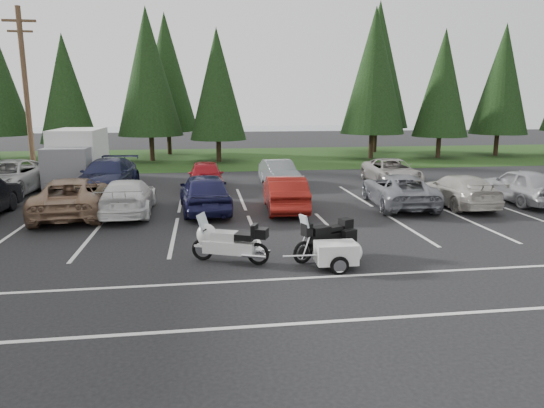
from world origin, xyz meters
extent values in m
plane|color=black|center=(0.00, 0.00, 0.00)|extent=(120.00, 120.00, 0.00)
cube|color=#193410|center=(0.00, 24.00, 0.01)|extent=(80.00, 16.00, 0.01)
cube|color=slate|center=(4.00, 55.00, 0.00)|extent=(70.00, 50.00, 0.02)
cylinder|color=#473321|center=(-10.00, 12.00, 4.50)|extent=(0.26, 0.26, 9.00)
cube|color=#473321|center=(-10.00, 12.00, 8.30)|extent=(1.60, 0.12, 0.12)
cube|color=#473321|center=(-10.00, 12.00, 7.80)|extent=(1.20, 0.10, 0.10)
cube|color=silver|center=(0.00, 2.00, 0.00)|extent=(32.00, 16.00, 0.01)
cylinder|color=#332316|center=(-10.50, 21.40, 1.06)|extent=(0.36, 0.36, 2.11)
cone|color=black|center=(-10.50, 21.40, 5.28)|extent=(3.87, 3.87, 7.48)
cylinder|color=#332316|center=(-5.00, 22.90, 1.31)|extent=(0.36, 0.36, 2.62)
cone|color=black|center=(-5.00, 22.90, 6.54)|extent=(4.80, 4.80, 9.27)
cylinder|color=#332316|center=(0.00, 21.60, 1.13)|extent=(0.36, 0.36, 2.26)
cone|color=black|center=(0.00, 21.60, 5.64)|extent=(4.14, 4.14, 7.99)
cylinder|color=#332316|center=(12.00, 22.10, 1.34)|extent=(0.36, 0.36, 2.69)
cone|color=black|center=(12.00, 22.10, 6.72)|extent=(4.93, 4.93, 9.52)
cylinder|color=#332316|center=(17.50, 21.80, 1.16)|extent=(0.36, 0.36, 2.33)
cone|color=black|center=(17.50, 21.80, 5.82)|extent=(4.27, 4.27, 8.24)
cylinder|color=#332316|center=(23.00, 22.60, 1.24)|extent=(0.36, 0.36, 2.47)
cone|color=black|center=(23.00, 22.60, 6.18)|extent=(4.53, 4.53, 8.76)
cylinder|color=#332316|center=(-4.00, 27.50, 1.36)|extent=(0.36, 0.36, 2.71)
cone|color=black|center=(-4.00, 27.50, 6.78)|extent=(4.97, 4.97, 9.61)
cylinder|color=#332316|center=(14.00, 26.80, 1.50)|extent=(0.36, 0.36, 3.00)
cone|color=black|center=(14.00, 26.80, 7.50)|extent=(5.50, 5.50, 10.62)
imported|color=#8D6B51|center=(-6.27, 4.61, 0.75)|extent=(3.00, 5.60, 1.49)
imported|color=silver|center=(-4.16, 4.54, 0.69)|extent=(2.03, 4.81, 1.39)
imported|color=#1A1A42|center=(-1.14, 4.58, 0.80)|extent=(2.26, 4.81, 1.59)
imported|color=maroon|center=(2.09, 4.33, 0.72)|extent=(1.77, 4.44, 1.44)
imported|color=slate|center=(7.02, 4.51, 0.69)|extent=(2.76, 5.17, 1.38)
imported|color=#BBB5AB|center=(9.56, 4.18, 0.67)|extent=(1.88, 4.61, 1.34)
imported|color=#9E9EA2|center=(12.63, 4.37, 0.76)|extent=(1.83, 4.49, 1.53)
imported|color=beige|center=(-10.47, 9.57, 0.82)|extent=(3.14, 6.07, 1.64)
imported|color=#171C3B|center=(-5.86, 9.71, 0.80)|extent=(2.74, 5.69, 1.60)
imported|color=maroon|center=(-1.05, 9.66, 0.72)|extent=(1.74, 4.24, 1.44)
imported|color=slate|center=(2.79, 10.30, 0.67)|extent=(1.79, 4.18, 1.34)
imported|color=#9D9790|center=(8.90, 9.98, 0.67)|extent=(2.43, 4.94, 1.35)
camera|label=1|loc=(-1.16, -14.79, 4.32)|focal=32.00mm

